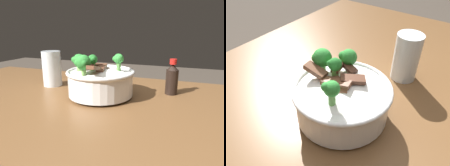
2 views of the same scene
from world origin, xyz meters
The scene contains 4 objects.
dining_table centered at (0.00, 0.00, 0.65)m, with size 1.43×0.82×0.78m.
rice_bowl centered at (-0.03, -0.10, 0.84)m, with size 0.23×0.23×0.15m.
drinking_glass centered at (0.21, -0.16, 0.84)m, with size 0.07×0.07×0.14m.
soy_sauce_bottle centered at (-0.26, -0.21, 0.83)m, with size 0.04×0.04×0.13m.
Camera 1 is at (-0.30, 0.50, 1.00)m, focal length 32.30 mm.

